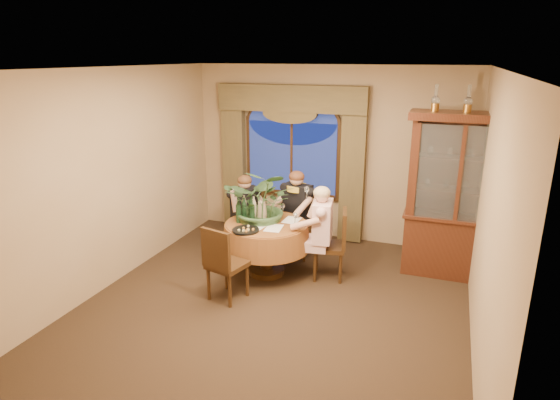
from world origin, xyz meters
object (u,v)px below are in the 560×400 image
(centerpiece_plant, at_px, (263,175))
(olive_bowl, at_px, (269,222))
(oil_lamp_left, at_px, (436,98))
(wine_bottle_4, at_px, (238,211))
(person_pink, at_px, (322,234))
(wine_bottle_0, at_px, (244,207))
(dining_table, at_px, (266,249))
(china_cabinet, at_px, (457,197))
(oil_lamp_center, at_px, (468,99))
(person_scarf, at_px, (297,214))
(wine_bottle_2, at_px, (254,208))
(wine_bottle_5, at_px, (244,209))
(oil_lamp_right, at_px, (503,100))
(wine_bottle_1, at_px, (252,212))
(stoneware_vase, at_px, (262,211))
(chair_back_right, at_px, (302,226))
(chair_right, at_px, (329,245))
(wine_bottle_3, at_px, (251,206))
(person_back, at_px, (245,215))
(chair_front_left, at_px, (227,263))
(chair_back, at_px, (256,223))

(centerpiece_plant, bearing_deg, olive_bowl, -42.95)
(oil_lamp_left, height_order, wine_bottle_4, oil_lamp_left)
(person_pink, height_order, wine_bottle_0, person_pink)
(dining_table, bearing_deg, china_cabinet, 19.79)
(oil_lamp_center, bearing_deg, oil_lamp_left, 180.00)
(person_scarf, bearing_deg, wine_bottle_2, 73.13)
(oil_lamp_center, height_order, wine_bottle_0, oil_lamp_center)
(dining_table, height_order, wine_bottle_5, wine_bottle_5)
(oil_lamp_right, xyz_separation_m, olive_bowl, (-2.74, -0.87, -1.64))
(oil_lamp_right, distance_m, centerpiece_plant, 3.15)
(person_scarf, relative_size, wine_bottle_1, 4.04)
(stoneware_vase, distance_m, centerpiece_plant, 0.50)
(oil_lamp_center, relative_size, chair_back_right, 0.35)
(dining_table, height_order, chair_back_right, chair_back_right)
(stoneware_vase, height_order, wine_bottle_4, wine_bottle_4)
(china_cabinet, xyz_separation_m, wine_bottle_2, (-2.61, -0.78, -0.21))
(oil_lamp_right, distance_m, chair_right, 2.83)
(person_pink, xyz_separation_m, wine_bottle_3, (-1.04, 0.03, 0.26))
(olive_bowl, height_order, wine_bottle_1, wine_bottle_1)
(person_back, bearing_deg, wine_bottle_5, 67.12)
(person_pink, bearing_deg, wine_bottle_3, 80.02)
(chair_right, relative_size, wine_bottle_0, 2.91)
(olive_bowl, height_order, wine_bottle_2, wine_bottle_2)
(wine_bottle_3, bearing_deg, dining_table, -26.73)
(chair_back_right, xyz_separation_m, wine_bottle_5, (-0.59, -0.79, 0.44))
(wine_bottle_0, height_order, wine_bottle_4, same)
(person_pink, bearing_deg, centerpiece_plant, 80.96)
(olive_bowl, distance_m, wine_bottle_3, 0.39)
(china_cabinet, bearing_deg, wine_bottle_2, -163.27)
(dining_table, relative_size, olive_bowl, 7.56)
(chair_front_left, bearing_deg, stoneware_vase, 98.08)
(chair_back, relative_size, wine_bottle_3, 2.91)
(chair_back_right, xyz_separation_m, wine_bottle_2, (-0.49, -0.69, 0.44))
(chair_back_right, height_order, person_back, person_back)
(chair_right, xyz_separation_m, stoneware_vase, (-0.94, -0.07, 0.40))
(dining_table, height_order, wine_bottle_1, wine_bottle_1)
(china_cabinet, xyz_separation_m, person_pink, (-1.64, -0.75, -0.47))
(wine_bottle_2, xyz_separation_m, wine_bottle_4, (-0.15, -0.18, 0.00))
(oil_lamp_center, relative_size, oil_lamp_right, 1.00)
(chair_back_right, distance_m, chair_back, 0.72)
(china_cabinet, height_order, chair_back, china_cabinet)
(oil_lamp_left, relative_size, wine_bottle_3, 1.03)
(chair_front_left, bearing_deg, chair_right, 57.77)
(person_scarf, xyz_separation_m, olive_bowl, (-0.15, -0.75, 0.11))
(wine_bottle_1, xyz_separation_m, wine_bottle_4, (-0.19, -0.03, 0.00))
(chair_front_left, relative_size, centerpiece_plant, 0.87)
(oil_lamp_center, height_order, olive_bowl, oil_lamp_center)
(chair_right, height_order, centerpiece_plant, centerpiece_plant)
(wine_bottle_1, xyz_separation_m, wine_bottle_2, (-0.04, 0.16, 0.00))
(stoneware_vase, relative_size, wine_bottle_0, 0.79)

